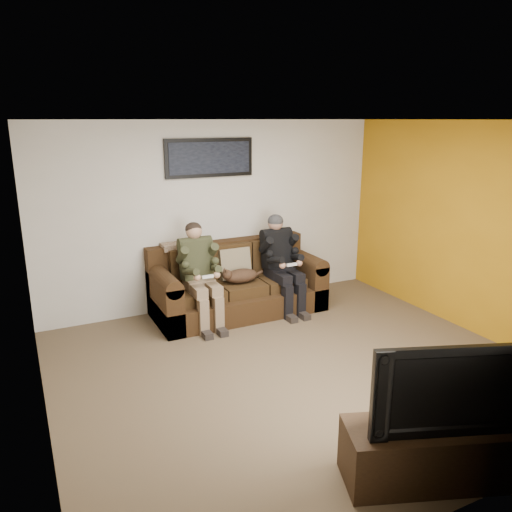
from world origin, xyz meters
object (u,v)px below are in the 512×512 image
sofa (236,286)px  framed_poster (210,158)px  cat (240,276)px  tv_stand (440,452)px  television (448,383)px  person_left (199,268)px  person_right (281,257)px

sofa → framed_poster: 1.79m
cat → tv_stand: size_ratio=0.46×
television → framed_poster: bearing=112.9°
person_left → cat: size_ratio=2.01×
person_left → sofa: bearing=18.0°
cat → framed_poster: framed_poster is taller
sofa → person_left: size_ratio=1.76×
sofa → tv_stand: 3.79m
sofa → tv_stand: bearing=-90.4°
television → sofa: bearing=110.1°
person_left → tv_stand: 3.67m
framed_poster → television: 4.37m
cat → television: size_ratio=0.55×
framed_poster → television: framed_poster is taller
cat → television: (-0.01, -3.60, 0.23)m
cat → framed_poster: bearing=107.8°
cat → framed_poster: (-0.18, 0.56, 1.54)m
person_left → framed_poster: 1.52m
sofa → person_left: (-0.60, -0.19, 0.39)m
framed_poster → television: size_ratio=1.05×
person_right → tv_stand: size_ratio=0.93×
person_right → tv_stand: (-0.62, -3.59, -0.53)m
cat → tv_stand: bearing=-90.1°
sofa → person_right: 0.74m
tv_stand → television: 0.57m
sofa → framed_poster: bearing=117.6°
person_right → television: bearing=-99.8°
sofa → person_right: bearing=-18.0°
tv_stand → person_right: bearing=100.6°
person_left → television: (0.58, -3.59, 0.04)m
person_left → tv_stand: (0.58, -3.59, -0.52)m
person_left → cat: (0.58, 0.01, -0.18)m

